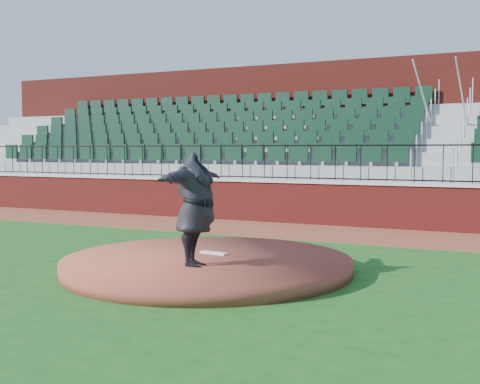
# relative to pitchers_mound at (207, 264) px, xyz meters

# --- Properties ---
(ground) EXTENTS (90.00, 90.00, 0.00)m
(ground) POSITION_rel_pitchers_mound_xyz_m (-0.25, 0.37, -0.12)
(ground) COLOR #174E16
(ground) RESTS_ON ground
(warning_track) EXTENTS (34.00, 3.20, 0.01)m
(warning_track) POSITION_rel_pitchers_mound_xyz_m (-0.25, 5.77, -0.12)
(warning_track) COLOR brown
(warning_track) RESTS_ON ground
(field_wall) EXTENTS (34.00, 0.35, 1.20)m
(field_wall) POSITION_rel_pitchers_mound_xyz_m (-0.25, 7.37, 0.47)
(field_wall) COLOR maroon
(field_wall) RESTS_ON ground
(wall_cap) EXTENTS (34.00, 0.45, 0.10)m
(wall_cap) POSITION_rel_pitchers_mound_xyz_m (-0.25, 7.37, 1.12)
(wall_cap) COLOR #B7B7B7
(wall_cap) RESTS_ON field_wall
(wall_railing) EXTENTS (34.00, 0.05, 1.00)m
(wall_railing) POSITION_rel_pitchers_mound_xyz_m (-0.25, 7.37, 1.67)
(wall_railing) COLOR black
(wall_railing) RESTS_ON wall_cap
(seating_stands) EXTENTS (34.00, 5.10, 4.60)m
(seating_stands) POSITION_rel_pitchers_mound_xyz_m (-0.25, 10.10, 2.18)
(seating_stands) COLOR gray
(seating_stands) RESTS_ON ground
(concourse_wall) EXTENTS (34.00, 0.50, 5.50)m
(concourse_wall) POSITION_rel_pitchers_mound_xyz_m (-0.25, 12.90, 2.62)
(concourse_wall) COLOR maroon
(concourse_wall) RESTS_ON ground
(pitchers_mound) EXTENTS (5.17, 5.17, 0.25)m
(pitchers_mound) POSITION_rel_pitchers_mound_xyz_m (0.00, 0.00, 0.00)
(pitchers_mound) COLOR brown
(pitchers_mound) RESTS_ON ground
(pitching_rubber) EXTENTS (0.56, 0.22, 0.04)m
(pitching_rubber) POSITION_rel_pitchers_mound_xyz_m (-0.06, 0.36, 0.14)
(pitching_rubber) COLOR white
(pitching_rubber) RESTS_ON pitchers_mound
(pitcher) EXTENTS (0.92, 2.38, 1.89)m
(pitcher) POSITION_rel_pitchers_mound_xyz_m (0.22, -0.80, 1.07)
(pitcher) COLOR black
(pitcher) RESTS_ON pitchers_mound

